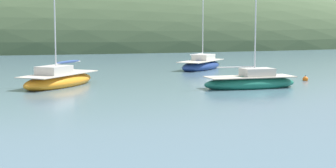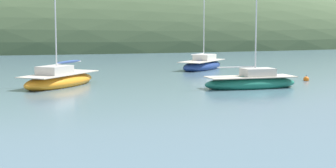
# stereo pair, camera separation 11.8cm
# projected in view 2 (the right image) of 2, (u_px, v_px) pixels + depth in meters

# --- Properties ---
(far_shoreline_hill) EXTENTS (150.00, 36.00, 29.95)m
(far_shoreline_hill) POSITION_uv_depth(u_px,v_px,m) (64.00, 49.00, 94.36)
(far_shoreline_hill) COLOR #425638
(far_shoreline_hill) RESTS_ON ground
(sailboat_cream_ketch) EXTENTS (6.67, 7.44, 10.19)m
(sailboat_cream_ketch) POSITION_uv_depth(u_px,v_px,m) (60.00, 80.00, 37.57)
(sailboat_cream_ketch) COLOR orange
(sailboat_cream_ketch) RESTS_ON ground
(sailboat_navy_dinghy) EXTENTS (6.77, 2.39, 8.22)m
(sailboat_navy_dinghy) POSITION_uv_depth(u_px,v_px,m) (251.00, 82.00, 36.50)
(sailboat_navy_dinghy) COLOR #196B56
(sailboat_navy_dinghy) RESTS_ON ground
(sailboat_yellow_far) EXTENTS (6.68, 6.95, 9.85)m
(sailboat_yellow_far) POSITION_uv_depth(u_px,v_px,m) (202.00, 65.00, 51.72)
(sailboat_yellow_far) COLOR navy
(sailboat_yellow_far) RESTS_ON ground
(mooring_buoy_inner) EXTENTS (0.44, 0.44, 0.54)m
(mooring_buoy_inner) POSITION_uv_depth(u_px,v_px,m) (306.00, 79.00, 41.17)
(mooring_buoy_inner) COLOR orange
(mooring_buoy_inner) RESTS_ON ground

